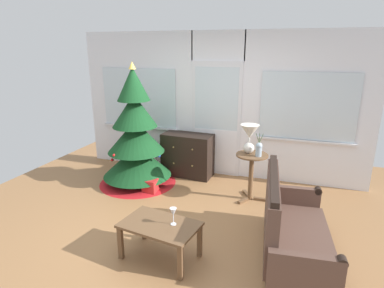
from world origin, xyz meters
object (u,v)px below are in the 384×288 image
Objects in this scene: settee_sofa at (288,225)px; side_table at (251,168)px; gift_box at (150,186)px; christmas_tree at (136,142)px; dresser_cabinet at (188,155)px; table_lamp at (250,135)px; flower_vase at (259,149)px; coffee_table at (160,229)px; wine_glass at (173,213)px.

settee_sofa reaches higher than side_table.
christmas_tree is at bearing 143.10° from gift_box.
table_lamp is at bearing -26.13° from dresser_cabinet.
flower_vase reaches higher than dresser_cabinet.
side_table is at bearing 67.92° from coffee_table.
coffee_table is at bearing -77.65° from dresser_cabinet.
table_lamp is (1.89, 0.03, 0.28)m from christmas_tree.
christmas_tree is at bearing 179.68° from side_table.
dresser_cabinet is 0.99m from gift_box.
side_table reaches higher than wine_glass.
settee_sofa is at bearing 20.82° from coffee_table.
christmas_tree reaches higher than table_lamp.
dresser_cabinet is at bearing 134.42° from settee_sofa.
flower_vase is at bearing -1.98° from christmas_tree.
christmas_tree is at bearing -139.13° from dresser_cabinet.
coffee_table is at bearing -159.18° from settee_sofa.
dresser_cabinet is at bearing 153.87° from table_lamp.
table_lamp is 0.48× the size of coffee_table.
christmas_tree reaches higher than settee_sofa.
dresser_cabinet is 2.46m from coffee_table.
christmas_tree is 9.45× the size of gift_box.
christmas_tree is 2.26× the size of coffee_table.
table_lamp is (-0.06, 0.04, 0.50)m from side_table.
dresser_cabinet reaches higher than gift_box.
wine_glass reaches higher than gift_box.
table_lamp reaches higher than side_table.
flower_vase is at bearing -30.96° from side_table.
dresser_cabinet is at bearing 153.48° from side_table.
dresser_cabinet is at bearing 102.35° from coffee_table.
flower_vase is (-0.51, 1.21, 0.48)m from settee_sofa.
dresser_cabinet is 1.58m from flower_vase.
side_table is at bearing -33.69° from table_lamp.
gift_box is (-1.68, -0.21, -0.74)m from flower_vase.
dresser_cabinet is (0.71, 0.61, -0.35)m from christmas_tree.
settee_sofa is at bearing -62.97° from table_lamp.
flower_vase is at bearing 68.17° from wine_glass.
settee_sofa is 1.29m from wine_glass.
wine_glass is 0.89× the size of gift_box.
flower_vase is at bearing -26.86° from dresser_cabinet.
gift_box is (-0.86, 1.51, -0.25)m from coffee_table.
side_table is 1.84m from wine_glass.
flower_vase reaches higher than gift_box.
side_table is at bearing 9.79° from gift_box.
side_table is 1.65m from gift_box.
side_table is at bearing -0.32° from christmas_tree.
wine_glass is at bearing -51.80° from christmas_tree.
table_lamp is 1.91m from wine_glass.
christmas_tree reaches higher than dresser_cabinet.
coffee_table is 4.67× the size of wine_glass.
coffee_table is at bearing -55.44° from christmas_tree.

